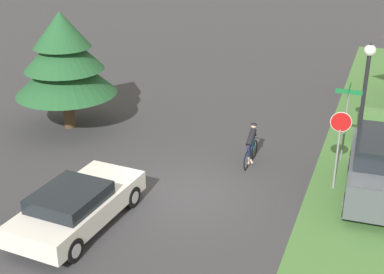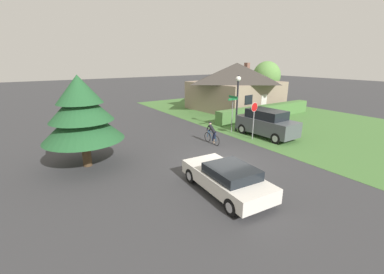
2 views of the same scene
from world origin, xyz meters
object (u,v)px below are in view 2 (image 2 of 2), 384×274
Objects in this scene: cottage_house at (236,85)px; parked_suv_right at (266,123)px; sedan_left_lane at (227,178)px; deciduous_tree_right at (267,76)px; street_name_sign at (233,108)px; cyclist at (212,133)px; stop_sign at (254,114)px; street_lamp at (238,93)px; conifer_tall_near at (81,113)px.

parked_suv_right is at bearing -126.71° from cottage_house.
deciduous_tree_right is (21.13, 16.55, 2.69)m from sedan_left_lane.
street_name_sign is (-1.36, 2.22, 0.96)m from parked_suv_right.
cyclist is 20.85m from deciduous_tree_right.
sedan_left_lane is 0.99× the size of parked_suv_right.
stop_sign is 0.61× the size of street_lamp.
parked_suv_right is 1.72× the size of stop_sign.
cyclist is at bearing -4.77° from conifer_tall_near.
stop_sign is at bearing -89.89° from street_name_sign.
street_name_sign is at bearing -64.13° from cyclist.
street_name_sign is at bearing -139.41° from cottage_house.
sedan_left_lane is 8.23m from stop_sign.
stop_sign reaches higher than parked_suv_right.
street_lamp is at bearing 18.56° from parked_suv_right.
stop_sign is at bearing -7.77° from conifer_tall_near.
stop_sign is (3.00, -0.83, 1.13)m from cyclist.
street_lamp is at bearing -146.03° from deciduous_tree_right.
parked_suv_right is at bearing -138.36° from deciduous_tree_right.
street_lamp is 0.91× the size of conifer_tall_near.
parked_suv_right is (4.35, -0.84, 0.28)m from cyclist.
street_lamp reaches higher than stop_sign.
sedan_left_lane is at bearing -134.93° from street_lamp.
cottage_house is 11.58m from parked_suv_right.
sedan_left_lane is (-13.88, -14.59, -1.99)m from cottage_house.
street_lamp is 16.98m from deciduous_tree_right.
cyclist is at bearing -28.40° from sedan_left_lane.
conifer_tall_near is at bearing -176.14° from street_lamp.
parked_suv_right is 17.84m from deciduous_tree_right.
parked_suv_right is at bearing 173.81° from stop_sign.
cyclist is 0.39× the size of street_lamp.
deciduous_tree_right is (14.08, 9.48, 0.35)m from street_lamp.
sedan_left_lane is at bearing -133.04° from street_name_sign.
parked_suv_right is 12.45m from conifer_tall_near.
deciduous_tree_right reaches higher than cyclist.
cottage_house is 19.97m from conifer_tall_near.
street_lamp is at bearing -107.73° from stop_sign.
street_name_sign is 10.92m from conifer_tall_near.
conifer_tall_near is (-12.21, 1.50, 1.88)m from parked_suv_right.
street_name_sign is at bearing 29.17° from parked_suv_right.
cottage_house reaches higher than cyclist.
street_lamp is at bearing -66.61° from cyclist.
deciduous_tree_right is (14.57, 9.53, 1.40)m from street_name_sign.
sedan_left_lane is 2.70× the size of cyclist.
street_name_sign is (-7.32, -7.57, -0.70)m from cottage_house.
deciduous_tree_right reaches higher than cottage_house.
street_name_sign is at bearing -174.52° from street_lamp.
conifer_tall_near is at bearing -176.22° from street_name_sign.
deciduous_tree_right is (17.57, 10.90, 2.65)m from cyclist.
cyclist is 0.63× the size of stop_sign.
cottage_house is 2.26× the size of parked_suv_right.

